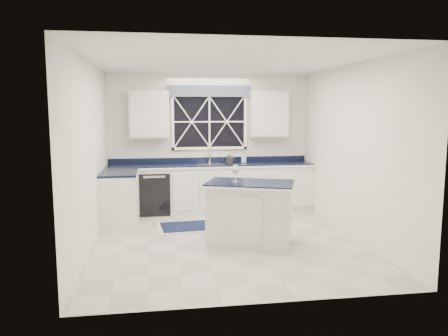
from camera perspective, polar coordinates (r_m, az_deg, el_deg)
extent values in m
plane|color=#B2B2AD|center=(6.82, 0.36, -9.36)|extent=(4.50, 4.50, 0.00)
cube|color=white|center=(8.78, -1.94, 3.45)|extent=(4.00, 0.10, 2.70)
cube|color=white|center=(8.60, -1.68, -2.69)|extent=(3.98, 0.60, 0.90)
cube|color=white|center=(7.78, -13.50, -4.02)|extent=(0.60, 1.00, 0.90)
cube|color=black|center=(8.52, -1.69, 0.42)|extent=(3.98, 0.64, 0.04)
cube|color=black|center=(8.54, -9.03, -3.13)|extent=(0.60, 0.58, 0.82)
cube|color=black|center=(8.72, -1.93, 6.06)|extent=(1.40, 0.02, 1.00)
cube|color=slate|center=(8.67, -1.90, 10.01)|extent=(1.65, 0.04, 0.22)
cube|color=white|center=(8.52, -9.75, 6.92)|extent=(0.75, 0.34, 0.90)
cube|color=white|center=(8.80, 5.85, 7.01)|extent=(0.75, 0.34, 0.90)
cylinder|color=#AFAFB1|center=(8.73, -1.87, 0.86)|extent=(0.05, 0.05, 0.04)
cylinder|color=#AFAFB1|center=(8.72, -1.87, 1.77)|extent=(0.02, 0.02, 0.28)
cylinder|color=#AFAFB1|center=(8.62, -1.80, 2.57)|extent=(0.02, 0.18, 0.02)
cube|color=white|center=(6.54, 3.41, -6.07)|extent=(1.36, 1.08, 0.90)
cube|color=black|center=(6.44, 3.44, -2.02)|extent=(1.44, 1.15, 0.04)
cube|color=#B2B3AE|center=(7.57, -3.56, -7.59)|extent=(1.43, 0.95, 0.01)
cube|color=#0F1634|center=(7.57, -3.56, -7.51)|extent=(1.26, 0.79, 0.01)
cylinder|color=#29292C|center=(8.61, 0.68, 1.05)|extent=(0.18, 0.18, 0.13)
cone|color=#29292C|center=(8.60, 0.68, 1.65)|extent=(0.15, 0.15, 0.05)
torus|color=#29292C|center=(8.61, 0.14, 1.12)|extent=(0.11, 0.03, 0.10)
cylinder|color=#29292C|center=(8.61, 1.28, 1.17)|extent=(0.07, 0.03, 0.08)
cylinder|color=silver|center=(6.47, 1.52, -1.75)|extent=(0.08, 0.08, 0.01)
cylinder|color=silver|center=(6.46, 1.52, -1.14)|extent=(0.01, 0.01, 0.13)
ellipsoid|color=silver|center=(6.44, 1.52, -0.16)|extent=(0.11, 0.11, 0.13)
cylinder|color=tan|center=(6.45, 1.52, -0.37)|extent=(0.09, 0.09, 0.06)
imported|color=silver|center=(8.75, 2.61, 1.42)|extent=(0.11, 0.12, 0.21)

